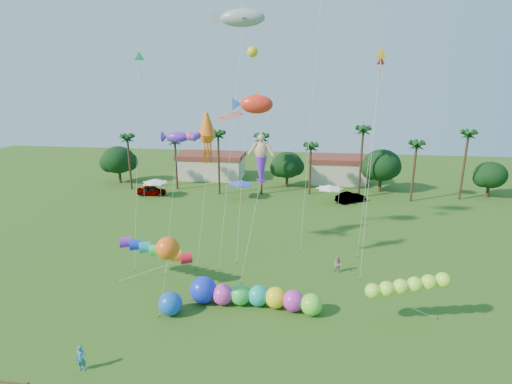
# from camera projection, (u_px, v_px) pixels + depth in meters

# --- Properties ---
(ground) EXTENTS (160.00, 160.00, 0.00)m
(ground) POSITION_uv_depth(u_px,v_px,m) (238.00, 349.00, 28.85)
(ground) COLOR #285116
(ground) RESTS_ON ground
(tree_line) EXTENTS (69.46, 8.91, 11.00)m
(tree_line) POSITION_uv_depth(u_px,v_px,m) (302.00, 165.00, 69.15)
(tree_line) COLOR #3A2819
(tree_line) RESTS_ON ground
(buildings_row) EXTENTS (35.00, 7.00, 4.00)m
(buildings_row) POSITION_uv_depth(u_px,v_px,m) (267.00, 169.00, 76.33)
(buildings_row) COLOR beige
(buildings_row) RESTS_ON ground
(tent_row) EXTENTS (31.00, 4.00, 0.60)m
(tent_row) POSITION_uv_depth(u_px,v_px,m) (240.00, 183.00, 63.46)
(tent_row) COLOR white
(tent_row) RESTS_ON ground
(car_a) EXTENTS (4.86, 2.36, 1.60)m
(car_a) POSITION_uv_depth(u_px,v_px,m) (152.00, 190.00, 66.44)
(car_a) COLOR #4C4C54
(car_a) RESTS_ON ground
(car_b) EXTENTS (4.96, 4.13, 1.60)m
(car_b) POSITION_uv_depth(u_px,v_px,m) (351.00, 197.00, 62.65)
(car_b) COLOR #4C4C54
(car_b) RESTS_ON ground
(spectator_a) EXTENTS (0.71, 0.51, 1.84)m
(spectator_a) POSITION_uv_depth(u_px,v_px,m) (81.00, 358.00, 26.55)
(spectator_a) COLOR teal
(spectator_a) RESTS_ON ground
(spectator_b) EXTENTS (1.06, 1.00, 1.72)m
(spectator_b) POSITION_uv_depth(u_px,v_px,m) (338.00, 265.00, 40.00)
(spectator_b) COLOR #A48C88
(spectator_b) RESTS_ON ground
(caterpillar_inflatable) EXTENTS (11.46, 2.85, 2.33)m
(caterpillar_inflatable) POSITION_uv_depth(u_px,v_px,m) (250.00, 296.00, 34.06)
(caterpillar_inflatable) COLOR #DF3AAF
(caterpillar_inflatable) RESTS_ON ground
(blue_ball) EXTENTS (1.98, 1.98, 1.98)m
(blue_ball) POSITION_uv_depth(u_px,v_px,m) (170.00, 304.00, 32.87)
(blue_ball) COLOR blue
(blue_ball) RESTS_ON ground
(rainbow_tube) EXTENTS (9.00, 3.08, 3.52)m
(rainbow_tube) POSITION_uv_depth(u_px,v_px,m) (166.00, 257.00, 36.70)
(rainbow_tube) COLOR red
(rainbow_tube) RESTS_ON ground
(green_worm) EXTENTS (8.86, 2.38, 3.66)m
(green_worm) POSITION_uv_depth(u_px,v_px,m) (373.00, 291.00, 31.02)
(green_worm) COLOR #B0FE38
(green_worm) RESTS_ON ground
(orange_ball_kite) EXTENTS (2.13, 1.98, 7.08)m
(orange_ball_kite) POSITION_uv_depth(u_px,v_px,m) (168.00, 248.00, 30.96)
(orange_ball_kite) COLOR #FF6314
(orange_ball_kite) RESTS_ON ground
(merman_kite) EXTENTS (2.79, 4.28, 13.44)m
(merman_kite) POSITION_uv_depth(u_px,v_px,m) (261.00, 163.00, 37.86)
(merman_kite) COLOR tan
(merman_kite) RESTS_ON ground
(fish_kite) EXTENTS (5.46, 6.57, 17.28)m
(fish_kite) POSITION_uv_depth(u_px,v_px,m) (256.00, 104.00, 42.68)
(fish_kite) COLOR #FB2D1B
(fish_kite) RESTS_ON ground
(shark_kite) EXTENTS (6.11, 7.81, 25.75)m
(shark_kite) POSITION_uv_depth(u_px,v_px,m) (242.00, 18.00, 39.91)
(shark_kite) COLOR #98A0A5
(shark_kite) RESTS_ON ground
(squid_kite) EXTENTS (2.02, 5.63, 15.58)m
(squid_kite) POSITION_uv_depth(u_px,v_px,m) (207.00, 136.00, 41.39)
(squid_kite) COLOR orange
(squid_kite) RESTS_ON ground
(lobster_kite) EXTENTS (4.12, 5.39, 13.96)m
(lobster_kite) POSITION_uv_depth(u_px,v_px,m) (178.00, 137.00, 39.74)
(lobster_kite) COLOR #6829CE
(lobster_kite) RESTS_ON ground
(delta_kite_red) EXTENTS (2.01, 3.89, 21.11)m
(delta_kite_red) POSITION_uv_depth(u_px,v_px,m) (380.00, 65.00, 41.03)
(delta_kite_red) COLOR #FF261C
(delta_kite_red) RESTS_ON ground
(delta_kite_yellow) EXTENTS (1.71, 4.81, 21.64)m
(delta_kite_yellow) POSITION_uv_depth(u_px,v_px,m) (381.00, 58.00, 37.14)
(delta_kite_yellow) COLOR #FFA71A
(delta_kite_yellow) RESTS_ON ground
(delta_kite_green) EXTENTS (1.13, 4.42, 21.36)m
(delta_kite_green) POSITION_uv_depth(u_px,v_px,m) (139.00, 62.00, 38.53)
(delta_kite_green) COLOR #34DD71
(delta_kite_green) RESTS_ON ground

